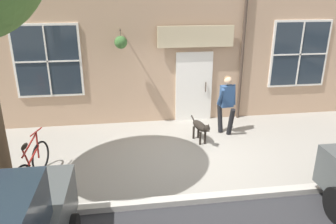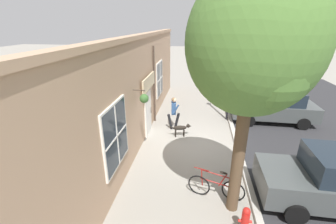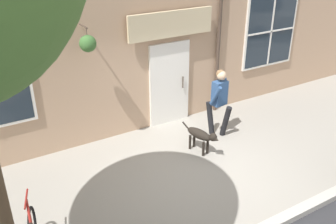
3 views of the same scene
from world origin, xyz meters
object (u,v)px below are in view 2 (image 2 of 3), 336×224
(parked_car_mid_block, at_px, (274,106))
(fire_hydrant, at_px, (245,220))
(pedestrian_walking, at_px, (174,110))
(street_tree_by_curb, at_px, (256,49))
(leaning_bicycle, at_px, (216,187))
(parked_car_far_end, at_px, (248,79))
(street_lamp, at_px, (232,66))
(dog_on_leash, at_px, (181,128))

(parked_car_mid_block, distance_m, fire_hydrant, 8.02)
(pedestrian_walking, relative_size, parked_car_mid_block, 0.39)
(street_tree_by_curb, xyz_separation_m, leaning_bicycle, (-0.51, 0.44, -4.16))
(parked_car_far_end, bearing_deg, street_lamp, -109.71)
(dog_on_leash, height_order, parked_car_mid_block, parked_car_mid_block)
(parked_car_far_end, bearing_deg, pedestrian_walking, -122.87)
(leaning_bicycle, bearing_deg, street_tree_by_curb, -40.65)
(street_lamp, xyz_separation_m, fire_hydrant, (-0.28, -7.44, -2.61))
(pedestrian_walking, bearing_deg, leaning_bicycle, -68.47)
(dog_on_leash, bearing_deg, fire_hydrant, -67.63)
(parked_car_mid_block, xyz_separation_m, parked_car_far_end, (-0.20, 6.19, 0.00))
(leaning_bicycle, relative_size, street_lamp, 0.38)
(dog_on_leash, relative_size, fire_hydrant, 1.38)
(parked_car_mid_block, bearing_deg, pedestrian_walking, -162.66)
(parked_car_far_end, bearing_deg, parked_car_mid_block, -88.14)
(leaning_bicycle, height_order, parked_car_mid_block, parked_car_mid_block)
(dog_on_leash, relative_size, street_lamp, 0.23)
(street_tree_by_curb, relative_size, fire_hydrant, 8.21)
(parked_car_mid_block, bearing_deg, fire_hydrant, -109.98)
(leaning_bicycle, relative_size, fire_hydrant, 2.23)
(street_tree_by_curb, height_order, leaning_bicycle, street_tree_by_curb)
(leaning_bicycle, xyz_separation_m, parked_car_mid_block, (3.41, 6.35, 0.50))
(dog_on_leash, distance_m, parked_car_mid_block, 5.43)
(leaning_bicycle, distance_m, parked_car_mid_block, 7.23)
(pedestrian_walking, height_order, leaning_bicycle, pedestrian_walking)
(leaning_bicycle, xyz_separation_m, parked_car_far_end, (3.21, 12.55, 0.50))
(street_tree_by_curb, bearing_deg, parked_car_far_end, 78.27)
(parked_car_mid_block, bearing_deg, street_lamp, -178.10)
(parked_car_far_end, xyz_separation_m, street_lamp, (-2.25, -6.28, 2.13))
(street_tree_by_curb, bearing_deg, fire_hydrant, -77.28)
(street_tree_by_curb, distance_m, fire_hydrant, 4.21)
(pedestrian_walking, xyz_separation_m, parked_car_far_end, (5.06, 7.84, -0.11))
(street_tree_by_curb, height_order, fire_hydrant, street_tree_by_curb)
(pedestrian_walking, distance_m, fire_hydrant, 6.43)
(fire_hydrant, bearing_deg, street_tree_by_curb, 102.72)
(fire_hydrant, bearing_deg, leaning_bicycle, 120.03)
(leaning_bicycle, height_order, street_lamp, street_lamp)
(dog_on_leash, xyz_separation_m, parked_car_far_end, (4.61, 8.65, 0.45))
(parked_car_far_end, bearing_deg, leaning_bicycle, -104.34)
(leaning_bicycle, bearing_deg, parked_car_far_end, 75.66)
(leaning_bicycle, bearing_deg, street_lamp, 81.31)
(parked_car_mid_block, bearing_deg, parked_car_far_end, 91.86)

